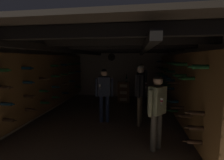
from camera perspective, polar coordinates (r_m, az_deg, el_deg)
name	(u,v)px	position (r m, az deg, el deg)	size (l,w,h in m)	color
ground_plane	(109,119)	(5.23, -1.18, -13.88)	(8.40, 8.40, 0.00)	#7A6651
room_shell	(110,74)	(5.16, -0.65, 2.16)	(4.72, 6.52, 2.41)	beige
wine_crate_stack	(124,92)	(7.11, 4.21, -4.29)	(0.52, 0.35, 0.90)	brown
display_bottle	(127,79)	(7.03, 5.26, 0.40)	(0.08, 0.08, 0.35)	#194723
person_host_center	(104,91)	(4.75, -2.81, -3.79)	(0.53, 0.37, 1.62)	#232D4C
person_guest_mid_right	(140,89)	(4.61, 10.08, -3.20)	(0.33, 0.53, 1.74)	brown
person_guest_far_right	(142,81)	(6.45, 10.59, -0.19)	(0.41, 0.40, 1.73)	#2D2D33
person_guest_near_right	(157,106)	(3.44, 15.87, -8.93)	(0.39, 0.45, 1.59)	#4C473D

